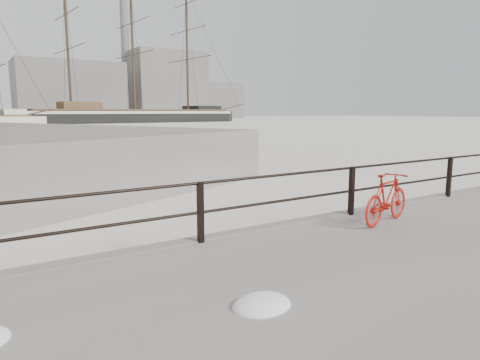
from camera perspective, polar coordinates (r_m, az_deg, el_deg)
ground at (r=12.10m, az=25.23°, el=-3.51°), size 400.00×400.00×0.00m
guardrail at (r=11.88m, az=26.12°, el=0.38°), size 28.00×0.10×1.00m
bicycle at (r=8.58m, az=19.00°, el=-2.31°), size 1.62×0.58×0.97m
barque_black at (r=101.99m, az=-13.76°, el=7.45°), size 63.90×25.84×35.11m
industrial_west at (r=149.36m, az=-21.76°, el=10.97°), size 32.00×18.00×18.00m
industrial_mid at (r=164.86m, az=-9.91°, el=12.28°), size 26.00×20.00×24.00m
industrial_east at (r=179.36m, az=-3.63°, el=10.52°), size 20.00×16.00×14.00m
smokestack at (r=165.77m, az=-15.01°, el=15.56°), size 2.80×2.80×44.00m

